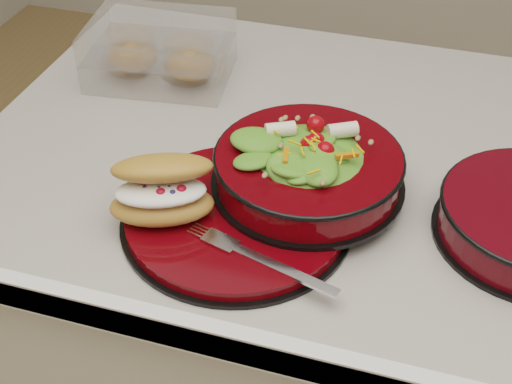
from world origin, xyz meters
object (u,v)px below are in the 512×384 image
(croissant, at_px, (163,190))
(dinner_plate, at_px, (237,217))
(fork, at_px, (264,261))
(pastry_box, at_px, (160,52))
(island_counter, at_px, (368,359))
(salad_bowl, at_px, (309,162))

(croissant, bearing_deg, dinner_plate, -2.40)
(fork, distance_m, pastry_box, 0.50)
(island_counter, bearing_deg, pastry_box, 162.61)
(salad_bowl, relative_size, fork, 1.42)
(island_counter, distance_m, fork, 0.55)
(croissant, bearing_deg, pastry_box, 91.77)
(dinner_plate, relative_size, croissant, 2.02)
(island_counter, relative_size, croissant, 8.37)
(croissant, xyz_separation_m, fork, (0.14, -0.05, -0.04))
(island_counter, bearing_deg, croissant, -140.94)
(croissant, bearing_deg, island_counter, 17.32)
(dinner_plate, relative_size, salad_bowl, 1.16)
(salad_bowl, bearing_deg, fork, -95.21)
(dinner_plate, distance_m, croissant, 0.10)
(croissant, bearing_deg, salad_bowl, 12.67)
(fork, xyz_separation_m, pastry_box, (-0.30, 0.40, 0.02))
(island_counter, height_order, fork, fork)
(dinner_plate, xyz_separation_m, croissant, (-0.09, -0.03, 0.05))
(salad_bowl, distance_m, croissant, 0.19)
(croissant, xyz_separation_m, pastry_box, (-0.15, 0.35, -0.01))
(fork, height_order, pastry_box, pastry_box)
(salad_bowl, relative_size, pastry_box, 1.05)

